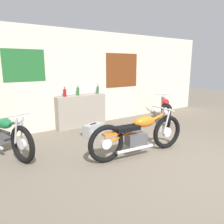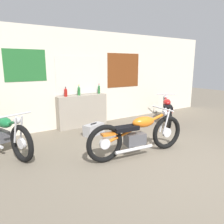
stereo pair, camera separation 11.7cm
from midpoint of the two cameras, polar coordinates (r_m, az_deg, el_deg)
ground_plane at (r=4.30m, az=18.56°, el=-13.49°), size 24.00×24.00×0.00m
wall_back at (r=6.70m, az=-5.76°, el=8.69°), size 10.00×0.07×2.80m
sill_counter at (r=6.53m, az=-7.24°, el=0.27°), size 1.52×0.28×0.94m
bottle_leftmost at (r=6.23m, az=-11.48°, el=5.08°), size 0.09×0.09×0.27m
bottle_left_center at (r=6.41m, az=-8.12°, el=5.54°), size 0.08×0.08×0.31m
bottle_center at (r=6.72m, az=-2.91°, el=5.96°), size 0.06×0.06×0.31m
motorcycle_orange at (r=4.48m, az=7.59°, el=-5.82°), size 2.24×0.64×0.93m
motorcycle_green at (r=5.10m, az=-26.21°, el=-4.83°), size 0.89×2.16×0.92m
motorcycle_red at (r=7.24m, az=14.63°, el=0.70°), size 1.48×1.64×0.83m
hard_case_silver at (r=5.79m, az=-4.21°, el=-4.56°), size 0.62×0.42×0.32m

